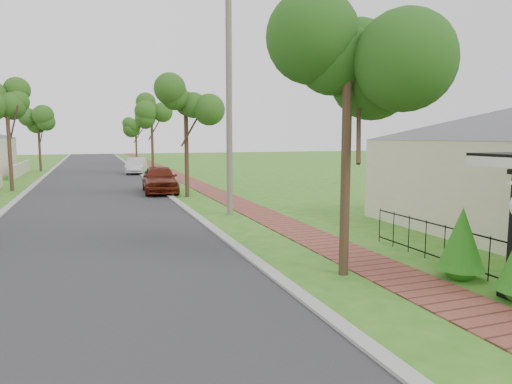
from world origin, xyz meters
TOP-DOWN VIEW (x-y plane):
  - ground at (0.00, 0.00)m, footprint 160.00×160.00m
  - road at (-3.00, 20.00)m, footprint 7.00×120.00m
  - kerb_right at (0.65, 20.00)m, footprint 0.30×120.00m
  - kerb_left at (-6.65, 20.00)m, footprint 0.30×120.00m
  - sidewalk at (3.25, 20.00)m, footprint 1.50×120.00m
  - picket_fence at (4.90, -0.00)m, footprint 0.03×8.02m
  - street_trees at (-2.87, 26.84)m, footprint 10.70×37.65m
  - parked_car_red at (0.40, 18.20)m, footprint 2.06×4.57m
  - parked_car_white at (0.40, 32.21)m, footprint 2.18×4.27m
  - near_tree at (2.20, 1.50)m, footprint 2.18×2.18m
  - utility_pole at (2.04, 10.05)m, footprint 1.20×0.24m

SIDE VIEW (x-z plane):
  - ground at x=0.00m, z-range 0.00..0.00m
  - road at x=-3.00m, z-range -0.01..0.01m
  - kerb_right at x=0.65m, z-range -0.05..0.05m
  - kerb_left at x=-6.65m, z-range -0.05..0.05m
  - sidewalk at x=3.25m, z-range -0.01..0.01m
  - picket_fence at x=4.90m, z-range 0.03..1.03m
  - parked_car_white at x=0.40m, z-range 0.00..1.34m
  - parked_car_red at x=0.40m, z-range 0.00..1.53m
  - near_tree at x=2.20m, z-range 1.67..7.27m
  - street_trees at x=-2.87m, z-range 1.59..7.48m
  - utility_pole at x=2.04m, z-range 0.06..9.16m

